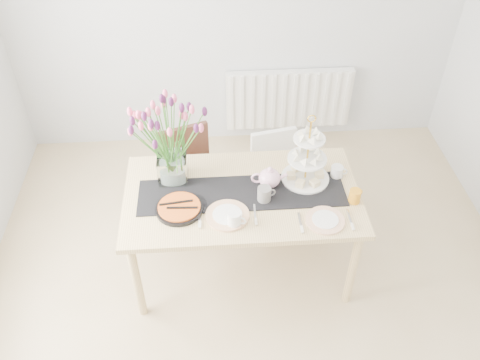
{
  "coord_description": "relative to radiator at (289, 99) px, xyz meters",
  "views": [
    {
      "loc": [
        -0.26,
        -1.93,
        3.1
      ],
      "look_at": [
        -0.09,
        0.53,
        0.92
      ],
      "focal_mm": 38.0,
      "sensor_mm": 36.0,
      "label": 1
    }
  ],
  "objects": [
    {
      "name": "tart_tin",
      "position": [
        -0.99,
        -1.74,
        0.32
      ],
      "size": [
        0.31,
        0.31,
        0.04
      ],
      "rotation": [
        0.0,
        0.0,
        -0.32
      ],
      "color": "black",
      "rests_on": "dining_table"
    },
    {
      "name": "plate_right",
      "position": [
        -0.06,
        -1.91,
        0.31
      ],
      "size": [
        0.26,
        0.26,
        0.01
      ],
      "primitive_type": "cylinder",
      "rotation": [
        0.0,
        0.0,
        -0.02
      ],
      "color": "white",
      "rests_on": "dining_table"
    },
    {
      "name": "mug_orange",
      "position": [
        0.17,
        -1.74,
        0.35
      ],
      "size": [
        0.11,
        0.11,
        0.09
      ],
      "primitive_type": "cylinder",
      "rotation": [
        0.0,
        0.0,
        0.58
      ],
      "color": "orange",
      "rests_on": "dining_table"
    },
    {
      "name": "tulip_vase",
      "position": [
        -1.03,
        -1.42,
        0.7
      ],
      "size": [
        0.72,
        0.72,
        0.62
      ],
      "rotation": [
        0.0,
        0.0,
        -0.43
      ],
      "color": "silver",
      "rests_on": "dining_table"
    },
    {
      "name": "radiator",
      "position": [
        0.0,
        0.0,
        0.0
      ],
      "size": [
        1.2,
        0.08,
        0.6
      ],
      "primitive_type": "cube",
      "color": "white",
      "rests_on": "room_shell"
    },
    {
      "name": "plate_left",
      "position": [
        -0.68,
        -1.82,
        0.31
      ],
      "size": [
        0.3,
        0.3,
        0.01
      ],
      "primitive_type": "cylinder",
      "rotation": [
        0.0,
        0.0,
        -0.05
      ],
      "color": "silver",
      "rests_on": "dining_table"
    },
    {
      "name": "cake_stand",
      "position": [
        -0.12,
        -1.5,
        0.44
      ],
      "size": [
        0.33,
        0.33,
        0.49
      ],
      "rotation": [
        0.0,
        0.0,
        -0.41
      ],
      "color": "gold",
      "rests_on": "dining_table"
    },
    {
      "name": "dining_table",
      "position": [
        -0.57,
        -1.61,
        0.22
      ],
      "size": [
        1.6,
        0.9,
        0.75
      ],
      "color": "tan",
      "rests_on": "ground"
    },
    {
      "name": "cream_jug",
      "position": [
        0.1,
        -1.48,
        0.34
      ],
      "size": [
        0.1,
        0.1,
        0.09
      ],
      "primitive_type": "cylinder",
      "rotation": [
        0.0,
        0.0,
        -0.17
      ],
      "color": "white",
      "rests_on": "dining_table"
    },
    {
      "name": "room_shell",
      "position": [
        -0.5,
        -2.19,
        0.85
      ],
      "size": [
        4.5,
        4.5,
        4.5
      ],
      "color": "tan",
      "rests_on": "ground"
    },
    {
      "name": "mug_grey",
      "position": [
        -0.43,
        -1.69,
        0.35
      ],
      "size": [
        0.11,
        0.11,
        0.11
      ],
      "primitive_type": "cylinder",
      "rotation": [
        0.0,
        0.0,
        0.24
      ],
      "color": "slate",
      "rests_on": "dining_table"
    },
    {
      "name": "teapot",
      "position": [
        -0.38,
        -1.55,
        0.37
      ],
      "size": [
        0.25,
        0.21,
        0.16
      ],
      "primitive_type": null,
      "rotation": [
        0.0,
        0.0,
        -0.07
      ],
      "color": "silver",
      "rests_on": "dining_table"
    },
    {
      "name": "chair_white",
      "position": [
        -0.25,
        -1.01,
        -0.02
      ],
      "size": [
        0.46,
        0.46,
        0.75
      ],
      "rotation": [
        0.0,
        0.0,
        0.21
      ],
      "color": "white",
      "rests_on": "ground"
    },
    {
      "name": "chair_brown",
      "position": [
        -0.94,
        -1.03,
        0.03
      ],
      "size": [
        0.52,
        0.52,
        0.83
      ],
      "rotation": [
        0.0,
        0.0,
        0.34
      ],
      "color": "#381B14",
      "rests_on": "ground"
    },
    {
      "name": "mug_white",
      "position": [
        -0.64,
        -1.9,
        0.35
      ],
      "size": [
        0.12,
        0.12,
        0.11
      ],
      "primitive_type": "cylinder",
      "rotation": [
        0.0,
        0.0,
        -0.42
      ],
      "color": "white",
      "rests_on": "dining_table"
    },
    {
      "name": "table_runner",
      "position": [
        -0.57,
        -1.61,
        0.3
      ],
      "size": [
        1.4,
        0.35,
        0.01
      ],
      "primitive_type": "cube",
      "color": "black",
      "rests_on": "dining_table"
    }
  ]
}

